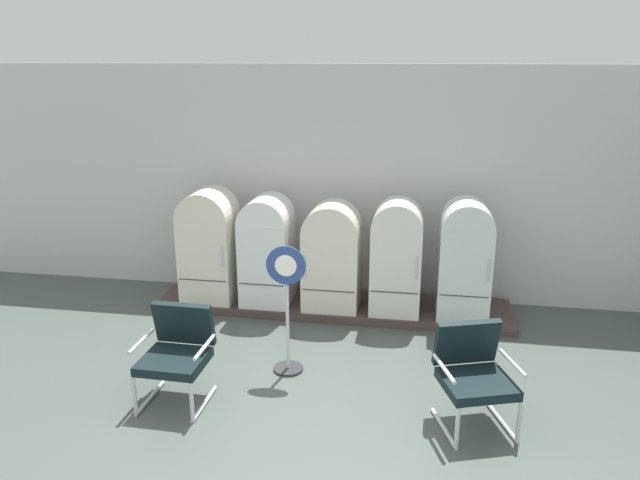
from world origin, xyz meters
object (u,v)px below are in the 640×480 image
object	(u,v)px
refrigerator_1	(267,247)
sign_stand	(287,315)
refrigerator_0	(209,242)
armchair_left	(177,349)
refrigerator_3	(397,253)
refrigerator_4	(465,255)
refrigerator_2	(332,254)
armchair_right	(473,371)

from	to	relation	value
refrigerator_1	sign_stand	bearing A→B (deg)	-68.83
refrigerator_0	armchair_left	xyz separation A→B (m)	(0.46, -2.30, -0.36)
refrigerator_3	refrigerator_4	size ratio (longest dim) A/B	0.98
refrigerator_0	refrigerator_4	distance (m)	3.30
refrigerator_0	refrigerator_2	distance (m)	1.65
refrigerator_2	sign_stand	xyz separation A→B (m)	(-0.24, -1.57, -0.17)
refrigerator_2	refrigerator_3	world-z (taller)	refrigerator_3
refrigerator_0	sign_stand	distance (m)	2.14
refrigerator_4	armchair_left	bearing A→B (deg)	-140.98
refrigerator_3	refrigerator_4	world-z (taller)	refrigerator_4
refrigerator_1	refrigerator_2	distance (m)	0.86
armchair_left	sign_stand	world-z (taller)	sign_stand
sign_stand	refrigerator_0	bearing A→B (deg)	131.33
refrigerator_3	sign_stand	world-z (taller)	refrigerator_3
refrigerator_2	refrigerator_3	size ratio (longest dim) A/B	0.95
refrigerator_1	refrigerator_4	size ratio (longest dim) A/B	0.97
refrigerator_3	armchair_left	world-z (taller)	refrigerator_3
armchair_right	refrigerator_4	bearing A→B (deg)	89.20
refrigerator_0	armchair_left	distance (m)	2.37
armchair_left	sign_stand	bearing A→B (deg)	36.68
refrigerator_4	sign_stand	world-z (taller)	refrigerator_4
refrigerator_1	refrigerator_0	bearing A→B (deg)	-179.18
refrigerator_2	armchair_right	xyz separation A→B (m)	(1.63, -2.21, -0.30)
refrigerator_1	refrigerator_3	size ratio (longest dim) A/B	0.99
armchair_left	armchair_right	size ratio (longest dim) A/B	1.00
refrigerator_1	armchair_left	xyz separation A→B (m)	(-0.32, -2.31, -0.33)
armchair_right	sign_stand	size ratio (longest dim) A/B	0.67
refrigerator_4	armchair_right	world-z (taller)	refrigerator_4
refrigerator_2	armchair_left	distance (m)	2.57
armchair_left	refrigerator_4	bearing A→B (deg)	39.02
refrigerator_0	armchair_right	distance (m)	3.98
armchair_left	sign_stand	xyz separation A→B (m)	(0.94, 0.70, 0.13)
refrigerator_3	refrigerator_1	bearing A→B (deg)	178.91
refrigerator_2	sign_stand	distance (m)	1.60
refrigerator_0	refrigerator_1	xyz separation A→B (m)	(0.78, 0.01, -0.03)
refrigerator_1	refrigerator_3	world-z (taller)	refrigerator_3
refrigerator_2	refrigerator_4	size ratio (longest dim) A/B	0.94
refrigerator_4	sign_stand	distance (m)	2.50
refrigerator_3	armchair_right	world-z (taller)	refrigerator_3
armchair_right	sign_stand	xyz separation A→B (m)	(-1.87, 0.64, 0.13)
refrigerator_4	armchair_right	distance (m)	2.27
refrigerator_2	armchair_left	world-z (taller)	refrigerator_2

